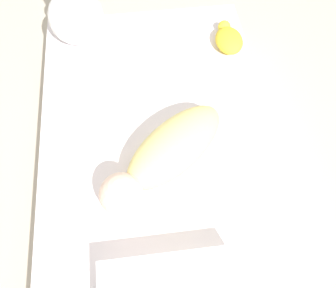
{
  "coord_description": "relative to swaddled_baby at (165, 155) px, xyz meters",
  "views": [
    {
      "loc": [
        -0.7,
        0.07,
        1.3
      ],
      "look_at": [
        -0.02,
        -0.02,
        0.26
      ],
      "focal_mm": 42.0,
      "sensor_mm": 36.0,
      "label": 1
    }
  ],
  "objects": [
    {
      "name": "ground_plane",
      "position": [
        0.07,
        0.0,
        -0.28
      ],
      "size": [
        12.0,
        12.0,
        0.0
      ],
      "primitive_type": "plane",
      "color": "#B2A893"
    },
    {
      "name": "bed_mattress",
      "position": [
        0.07,
        0.0,
        -0.17
      ],
      "size": [
        1.39,
        0.79,
        0.21
      ],
      "color": "white",
      "rests_on": "ground_plane"
    },
    {
      "name": "swaddled_baby",
      "position": [
        0.0,
        0.0,
        0.0
      ],
      "size": [
        0.4,
        0.44,
        0.13
      ],
      "rotation": [
        0.0,
        0.0,
        2.26
      ],
      "color": "#EFDB7F",
      "rests_on": "bed_mattress"
    },
    {
      "name": "bunny_plush",
      "position": [
        0.63,
        0.26,
        0.06
      ],
      "size": [
        0.21,
        0.21,
        0.39
      ],
      "color": "white",
      "rests_on": "bed_mattress"
    },
    {
      "name": "turtle_plush",
      "position": [
        0.52,
        -0.31,
        -0.04
      ],
      "size": [
        0.18,
        0.11,
        0.06
      ],
      "color": "yellow",
      "rests_on": "bed_mattress"
    }
  ]
}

